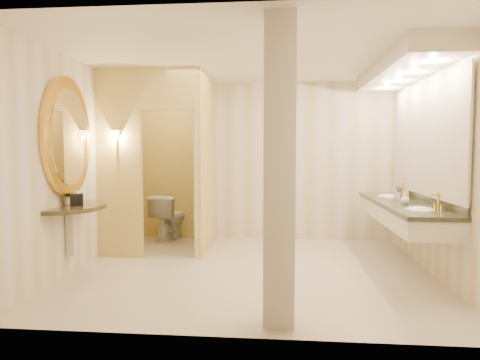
# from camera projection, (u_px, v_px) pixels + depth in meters

# --- Properties ---
(floor) EXTENTS (4.50, 4.50, 0.00)m
(floor) POSITION_uv_depth(u_px,v_px,m) (252.00, 270.00, 5.51)
(floor) COLOR beige
(floor) RESTS_ON ground
(ceiling) EXTENTS (4.50, 4.50, 0.00)m
(ceiling) POSITION_uv_depth(u_px,v_px,m) (252.00, 57.00, 5.32)
(ceiling) COLOR white
(ceiling) RESTS_ON wall_back
(wall_back) EXTENTS (4.50, 0.02, 2.70)m
(wall_back) POSITION_uv_depth(u_px,v_px,m) (259.00, 161.00, 7.40)
(wall_back) COLOR beige
(wall_back) RESTS_ON floor
(wall_front) EXTENTS (4.50, 0.02, 2.70)m
(wall_front) POSITION_uv_depth(u_px,v_px,m) (236.00, 174.00, 3.43)
(wall_front) COLOR beige
(wall_front) RESTS_ON floor
(wall_left) EXTENTS (0.02, 4.00, 2.70)m
(wall_left) POSITION_uv_depth(u_px,v_px,m) (81.00, 165.00, 5.62)
(wall_left) COLOR beige
(wall_left) RESTS_ON floor
(wall_right) EXTENTS (0.02, 4.00, 2.70)m
(wall_right) POSITION_uv_depth(u_px,v_px,m) (436.00, 166.00, 5.21)
(wall_right) COLOR beige
(wall_right) RESTS_ON floor
(toilet_closet) EXTENTS (1.50, 1.55, 2.70)m
(toilet_closet) POSITION_uv_depth(u_px,v_px,m) (183.00, 161.00, 6.48)
(toilet_closet) COLOR #E2D276
(toilet_closet) RESTS_ON floor
(wall_sconce) EXTENTS (0.14, 0.14, 0.42)m
(wall_sconce) POSITION_uv_depth(u_px,v_px,m) (117.00, 137.00, 5.99)
(wall_sconce) COLOR gold
(wall_sconce) RESTS_ON toilet_closet
(vanity) EXTENTS (0.75, 2.79, 2.09)m
(vanity) POSITION_uv_depth(u_px,v_px,m) (406.00, 144.00, 5.51)
(vanity) COLOR beige
(vanity) RESTS_ON floor
(console_shelf) EXTENTS (1.12, 1.12, 2.01)m
(console_shelf) POSITION_uv_depth(u_px,v_px,m) (68.00, 166.00, 5.18)
(console_shelf) COLOR black
(console_shelf) RESTS_ON floor
(pillar) EXTENTS (0.27, 0.27, 2.70)m
(pillar) POSITION_uv_depth(u_px,v_px,m) (280.00, 173.00, 3.71)
(pillar) COLOR beige
(pillar) RESTS_ON floor
(tissue_box) EXTENTS (0.19, 0.19, 0.15)m
(tissue_box) POSITION_uv_depth(u_px,v_px,m) (77.00, 200.00, 5.16)
(tissue_box) COLOR black
(tissue_box) RESTS_ON console_shelf
(toilet) EXTENTS (0.59, 0.85, 0.79)m
(toilet) POSITION_uv_depth(u_px,v_px,m) (169.00, 217.00, 7.36)
(toilet) COLOR white
(toilet) RESTS_ON floor
(soap_bottle_a) EXTENTS (0.07, 0.07, 0.13)m
(soap_bottle_a) POSITION_uv_depth(u_px,v_px,m) (396.00, 194.00, 5.81)
(soap_bottle_a) COLOR beige
(soap_bottle_a) RESTS_ON vanity
(soap_bottle_b) EXTENTS (0.12, 0.12, 0.13)m
(soap_bottle_b) POSITION_uv_depth(u_px,v_px,m) (405.00, 199.00, 5.30)
(soap_bottle_b) COLOR silver
(soap_bottle_b) RESTS_ON vanity
(soap_bottle_c) EXTENTS (0.10, 0.10, 0.22)m
(soap_bottle_c) POSITION_uv_depth(u_px,v_px,m) (406.00, 195.00, 5.38)
(soap_bottle_c) COLOR #C6B28C
(soap_bottle_c) RESTS_ON vanity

